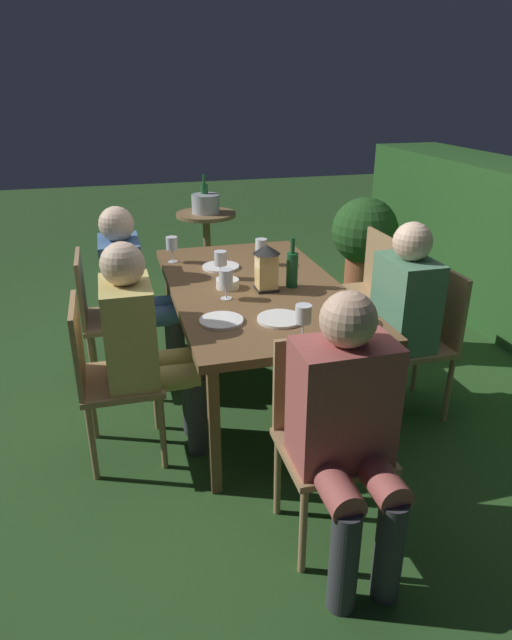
{
  "coord_description": "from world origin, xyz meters",
  "views": [
    {
      "loc": [
        2.93,
        -0.79,
        1.83
      ],
      "look_at": [
        0.0,
        0.0,
        0.51
      ],
      "focal_mm": 31.07,
      "sensor_mm": 36.0,
      "label": 1
    }
  ],
  "objects_px": {
    "green_bottle_on_table": "(292,269)",
    "bowl_bread": "(354,318)",
    "dining_table": "(256,294)",
    "wine_glass_a": "(303,316)",
    "chair_head_far": "(327,430)",
    "plate_b": "(280,319)",
    "potted_plant_by_hedge": "(364,235)",
    "chair_side_left_a": "(104,313)",
    "chair_side_left_b": "(106,373)",
    "plate_c": "(221,267)",
    "person_in_blue": "(133,288)",
    "side_table": "(207,237)",
    "wine_glass_b": "(172,245)",
    "lantern_centerpiece": "(266,265)",
    "person_in_mustard": "(144,342)",
    "bowl_olives": "(228,283)",
    "plate_a": "(221,321)",
    "person_in_green": "(394,314)",
    "wine_glass_d": "(221,260)",
    "wine_glass_e": "(261,247)",
    "chair_side_right_b": "(422,335)",
    "ice_bucket": "(206,202)",
    "person_in_rust": "(348,425)",
    "wine_glass_c": "(226,278)"
  },
  "relations": [
    {
      "from": "green_bottle_on_table",
      "to": "bowl_bread",
      "type": "height_order",
      "value": "green_bottle_on_table"
    },
    {
      "from": "dining_table",
      "to": "wine_glass_a",
      "type": "relative_size",
      "value": 10.57
    },
    {
      "from": "chair_head_far",
      "to": "plate_b",
      "type": "height_order",
      "value": "chair_head_far"
    },
    {
      "from": "potted_plant_by_hedge",
      "to": "chair_side_left_a",
      "type": "bearing_deg",
      "value": -61.96
    },
    {
      "from": "chair_side_left_b",
      "to": "plate_c",
      "type": "height_order",
      "value": "chair_side_left_b"
    },
    {
      "from": "person_in_blue",
      "to": "wine_glass_a",
      "type": "height_order",
      "value": "person_in_blue"
    },
    {
      "from": "chair_side_left_b",
      "to": "plate_b",
      "type": "xyz_separation_m",
      "value": [
        0.12,
        0.87,
        0.25
      ]
    },
    {
      "from": "wine_glass_a",
      "to": "potted_plant_by_hedge",
      "type": "relative_size",
      "value": 0.2
    },
    {
      "from": "person_in_blue",
      "to": "side_table",
      "type": "relative_size",
      "value": 1.67
    },
    {
      "from": "chair_side_left_b",
      "to": "wine_glass_b",
      "type": "relative_size",
      "value": 5.15
    },
    {
      "from": "lantern_centerpiece",
      "to": "bowl_bread",
      "type": "bearing_deg",
      "value": 27.17
    },
    {
      "from": "person_in_mustard",
      "to": "potted_plant_by_hedge",
      "type": "xyz_separation_m",
      "value": [
        -2.07,
        2.18,
        -0.14
      ]
    },
    {
      "from": "side_table",
      "to": "plate_c",
      "type": "bearing_deg",
      "value": -7.16
    },
    {
      "from": "potted_plant_by_hedge",
      "to": "bowl_olives",
      "type": "bearing_deg",
      "value": -44.99
    },
    {
      "from": "green_bottle_on_table",
      "to": "plate_a",
      "type": "xyz_separation_m",
      "value": [
        0.4,
        -0.5,
        -0.1
      ]
    },
    {
      "from": "dining_table",
      "to": "side_table",
      "type": "xyz_separation_m",
      "value": [
        -2.16,
        0.09,
        -0.22
      ]
    },
    {
      "from": "chair_side_left_b",
      "to": "green_bottle_on_table",
      "type": "distance_m",
      "value": 1.18
    },
    {
      "from": "dining_table",
      "to": "chair_side_left_b",
      "type": "relative_size",
      "value": 2.05
    },
    {
      "from": "wine_glass_b",
      "to": "person_in_green",
      "type": "bearing_deg",
      "value": 47.9
    },
    {
      "from": "plate_b",
      "to": "green_bottle_on_table",
      "type": "bearing_deg",
      "value": 155.06
    },
    {
      "from": "lantern_centerpiece",
      "to": "wine_glass_d",
      "type": "xyz_separation_m",
      "value": [
        -0.26,
        -0.21,
        -0.03
      ]
    },
    {
      "from": "wine_glass_e",
      "to": "plate_c",
      "type": "bearing_deg",
      "value": -88.7
    },
    {
      "from": "person_in_blue",
      "to": "person_in_green",
      "type": "bearing_deg",
      "value": 59.62
    },
    {
      "from": "wine_glass_e",
      "to": "chair_side_right_b",
      "type": "bearing_deg",
      "value": 43.26
    },
    {
      "from": "wine_glass_e",
      "to": "wine_glass_b",
      "type": "bearing_deg",
      "value": -110.09
    },
    {
      "from": "wine_glass_b",
      "to": "chair_side_left_b",
      "type": "bearing_deg",
      "value": -25.45
    },
    {
      "from": "lantern_centerpiece",
      "to": "plate_c",
      "type": "distance_m",
      "value": 0.51
    },
    {
      "from": "chair_side_left_a",
      "to": "ice_bucket",
      "type": "relative_size",
      "value": 2.53
    },
    {
      "from": "bowl_bread",
      "to": "ice_bucket",
      "type": "relative_size",
      "value": 0.49
    },
    {
      "from": "person_in_rust",
      "to": "bowl_bread",
      "type": "distance_m",
      "value": 0.78
    },
    {
      "from": "chair_side_left_a",
      "to": "potted_plant_by_hedge",
      "type": "distance_m",
      "value": 2.69
    },
    {
      "from": "dining_table",
      "to": "person_in_mustard",
      "type": "height_order",
      "value": "person_in_mustard"
    },
    {
      "from": "bowl_olives",
      "to": "side_table",
      "type": "bearing_deg",
      "value": 173.1
    },
    {
      "from": "person_in_rust",
      "to": "lantern_centerpiece",
      "type": "bearing_deg",
      "value": 178.21
    },
    {
      "from": "person_in_rust",
      "to": "person_in_mustard",
      "type": "bearing_deg",
      "value": -143.75
    },
    {
      "from": "chair_head_far",
      "to": "chair_side_left_a",
      "type": "relative_size",
      "value": 1.0
    },
    {
      "from": "person_in_green",
      "to": "wine_glass_c",
      "type": "bearing_deg",
      "value": -105.2
    },
    {
      "from": "plate_a",
      "to": "side_table",
      "type": "relative_size",
      "value": 0.32
    },
    {
      "from": "dining_table",
      "to": "wine_glass_a",
      "type": "distance_m",
      "value": 0.77
    },
    {
      "from": "chair_side_left_b",
      "to": "wine_glass_e",
      "type": "relative_size",
      "value": 5.15
    },
    {
      "from": "wine_glass_d",
      "to": "ice_bucket",
      "type": "relative_size",
      "value": 0.49
    },
    {
      "from": "wine_glass_d",
      "to": "wine_glass_e",
      "type": "xyz_separation_m",
      "value": [
        -0.2,
        0.31,
        0.0
      ]
    },
    {
      "from": "lantern_centerpiece",
      "to": "ice_bucket",
      "type": "relative_size",
      "value": 0.77
    },
    {
      "from": "green_bottle_on_table",
      "to": "ice_bucket",
      "type": "xyz_separation_m",
      "value": [
        -2.23,
        -0.1,
        -0.05
      ]
    },
    {
      "from": "person_in_mustard",
      "to": "potted_plant_by_hedge",
      "type": "relative_size",
      "value": 1.35
    },
    {
      "from": "wine_glass_c",
      "to": "wine_glass_d",
      "type": "height_order",
      "value": "same"
    },
    {
      "from": "person_in_rust",
      "to": "wine_glass_e",
      "type": "height_order",
      "value": "person_in_rust"
    },
    {
      "from": "dining_table",
      "to": "plate_c",
      "type": "bearing_deg",
      "value": -161.13
    },
    {
      "from": "wine_glass_a",
      "to": "side_table",
      "type": "distance_m",
      "value": 2.94
    },
    {
      "from": "chair_side_right_b",
      "to": "bowl_bread",
      "type": "xyz_separation_m",
      "value": [
        0.24,
        -0.55,
        0.27
      ]
    }
  ]
}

